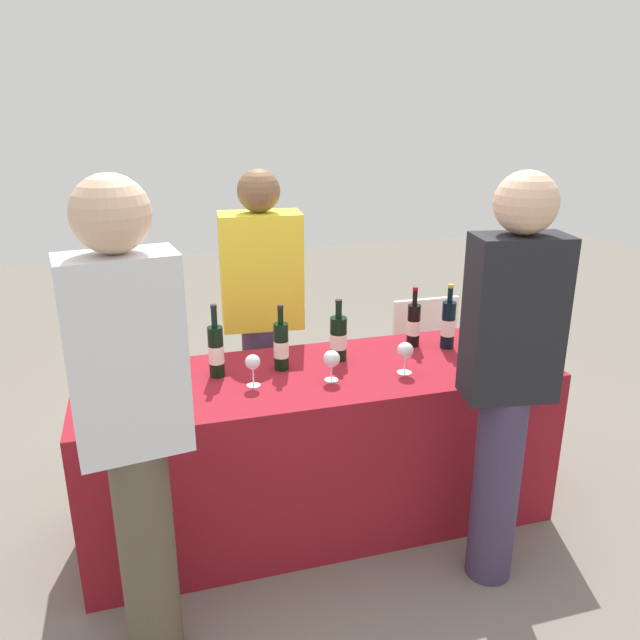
{
  "coord_description": "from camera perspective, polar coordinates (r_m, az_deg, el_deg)",
  "views": [
    {
      "loc": [
        -0.73,
        -2.53,
        1.94
      ],
      "look_at": [
        0.0,
        0.0,
        1.03
      ],
      "focal_mm": 35.18,
      "sensor_mm": 36.0,
      "label": 1
    }
  ],
  "objects": [
    {
      "name": "wine_bottle_0",
      "position": [
        2.82,
        -9.44,
        -2.78
      ],
      "size": [
        0.07,
        0.07,
        0.34
      ],
      "color": "black",
      "rests_on": "tasting_table"
    },
    {
      "name": "wine_bottle_3",
      "position": [
        3.18,
        8.51,
        -0.42
      ],
      "size": [
        0.07,
        0.07,
        0.31
      ],
      "color": "black",
      "rests_on": "tasting_table"
    },
    {
      "name": "guest_1",
      "position": [
        2.54,
        16.77,
        -4.33
      ],
      "size": [
        0.38,
        0.25,
        1.72
      ],
      "rotation": [
        0.0,
        0.0,
        -0.17
      ],
      "color": "#3F3351",
      "rests_on": "ground_plane"
    },
    {
      "name": "wine_bottle_1",
      "position": [
        2.86,
        -3.56,
        -2.36
      ],
      "size": [
        0.07,
        0.07,
        0.31
      ],
      "color": "black",
      "rests_on": "tasting_table"
    },
    {
      "name": "wine_glass_2",
      "position": [
        2.85,
        7.76,
        -2.86
      ],
      "size": [
        0.07,
        0.07,
        0.15
      ],
      "color": "silver",
      "rests_on": "tasting_table"
    },
    {
      "name": "server_pouring",
      "position": [
        3.37,
        -5.26,
        0.66
      ],
      "size": [
        0.44,
        0.27,
        1.63
      ],
      "rotation": [
        0.0,
        0.0,
        3.05
      ],
      "color": "#3F3351",
      "rests_on": "ground_plane"
    },
    {
      "name": "ground_plane",
      "position": [
        3.27,
        0.0,
        -17.31
      ],
      "size": [
        12.0,
        12.0,
        0.0
      ],
      "primitive_type": "plane",
      "color": "slate"
    },
    {
      "name": "wine_bottle_2",
      "position": [
        2.97,
        1.68,
        -1.64
      ],
      "size": [
        0.08,
        0.08,
        0.3
      ],
      "color": "black",
      "rests_on": "tasting_table"
    },
    {
      "name": "tasting_table",
      "position": [
        3.05,
        0.0,
        -11.41
      ],
      "size": [
        2.16,
        0.71,
        0.78
      ],
      "primitive_type": "cube",
      "color": "maroon",
      "rests_on": "ground_plane"
    },
    {
      "name": "wine_glass_0",
      "position": [
        2.71,
        -6.14,
        -3.95
      ],
      "size": [
        0.07,
        0.07,
        0.15
      ],
      "color": "silver",
      "rests_on": "tasting_table"
    },
    {
      "name": "guest_0",
      "position": [
        2.13,
        -16.67,
        -8.45
      ],
      "size": [
        0.38,
        0.24,
        1.75
      ],
      "rotation": [
        0.0,
        0.0,
        0.14
      ],
      "color": "brown",
      "rests_on": "ground_plane"
    },
    {
      "name": "wine_glass_1",
      "position": [
        2.75,
        1.06,
        -3.65
      ],
      "size": [
        0.08,
        0.08,
        0.14
      ],
      "color": "silver",
      "rests_on": "tasting_table"
    },
    {
      "name": "menu_board",
      "position": [
        4.19,
        9.39,
        -3.05
      ],
      "size": [
        0.44,
        0.03,
        0.76
      ],
      "primitive_type": "cube",
      "rotation": [
        0.0,
        0.0,
        -0.01
      ],
      "color": "white",
      "rests_on": "ground_plane"
    },
    {
      "name": "wine_bottle_4",
      "position": [
        3.18,
        11.58,
        -0.39
      ],
      "size": [
        0.07,
        0.07,
        0.33
      ],
      "color": "black",
      "rests_on": "tasting_table"
    },
    {
      "name": "wine_glass_3",
      "position": [
        3.03,
        14.53,
        -1.98
      ],
      "size": [
        0.06,
        0.06,
        0.14
      ],
      "color": "silver",
      "rests_on": "tasting_table"
    }
  ]
}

